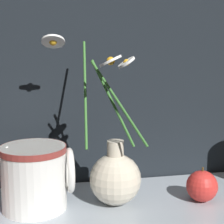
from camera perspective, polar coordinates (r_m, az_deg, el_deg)
ground_plane at (r=0.79m, az=-0.27°, el=-14.89°), size 6.00×6.00×0.00m
shelf at (r=0.78m, az=-0.27°, el=-14.49°), size 0.86×0.29×0.01m
vase_with_flowers at (r=0.77m, az=0.42°, el=-9.56°), size 0.19×0.19×0.34m
ceramic_pitcher at (r=0.76m, az=-11.64°, el=-9.30°), size 0.15×0.13×0.14m
orange_fruit at (r=0.81m, az=13.55°, el=-10.92°), size 0.07×0.07×0.07m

